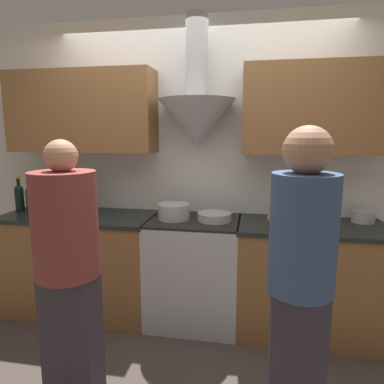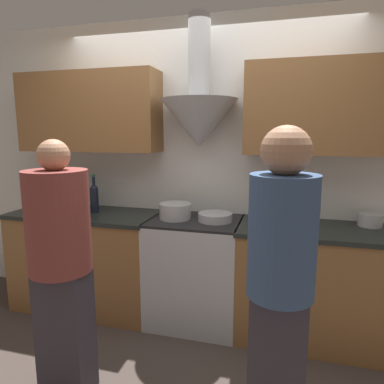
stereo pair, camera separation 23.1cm
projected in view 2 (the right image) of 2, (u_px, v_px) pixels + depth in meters
ground_plane at (185, 341)px, 2.69m from camera, size 12.00×12.00×0.00m
wall_back at (199, 149)px, 3.01m from camera, size 8.40×0.64×2.60m
counter_left at (88, 259)px, 3.19m from camera, size 1.34×0.62×0.91m
counter_right at (312, 283)px, 2.68m from camera, size 1.16×0.62×0.91m
stove_range at (195, 270)px, 2.92m from camera, size 0.75×0.60×0.91m
wine_bottle_0 at (31, 194)px, 3.24m from camera, size 0.08×0.08×0.33m
wine_bottle_1 at (40, 195)px, 3.21m from camera, size 0.07×0.07×0.32m
wine_bottle_2 at (49, 195)px, 3.20m from camera, size 0.07×0.07×0.33m
wine_bottle_3 at (58, 196)px, 3.17m from camera, size 0.07×0.07×0.32m
wine_bottle_4 at (66, 196)px, 3.13m from camera, size 0.08×0.08×0.33m
wine_bottle_5 at (76, 196)px, 3.12m from camera, size 0.07×0.07×0.36m
wine_bottle_6 at (85, 197)px, 3.11m from camera, size 0.07×0.07×0.34m
wine_bottle_7 at (94, 197)px, 3.08m from camera, size 0.07×0.07×0.35m
stock_pot at (175, 211)px, 2.87m from camera, size 0.27×0.27×0.13m
mixing_bowl at (215, 217)px, 2.79m from camera, size 0.28×0.28×0.07m
orange_fruit at (273, 220)px, 2.66m from camera, size 0.09×0.09×0.09m
saucepan at (370, 220)px, 2.64m from camera, size 0.18×0.18×0.10m
person_foreground_left at (61, 261)px, 2.04m from camera, size 0.36×0.36×1.58m
person_foreground_right at (280, 288)px, 1.54m from camera, size 0.30×0.30×1.65m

